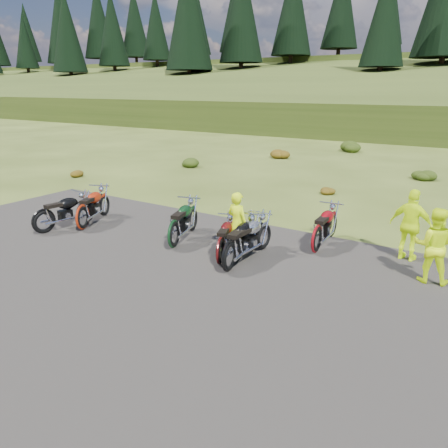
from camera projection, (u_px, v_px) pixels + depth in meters
The scene contains 35 objects.
ground at pixel (208, 270), 10.69m from camera, with size 300.00×300.00×0.00m, color #364416.
gravel_pad at pixel (153, 303), 9.09m from camera, with size 20.00×12.00×0.04m, color black.
conifer_4 at pixel (26, 33), 120.20m from camera, with size 6.60×6.60×17.00m.
conifer_5 at pixel (59, 34), 122.00m from camera, with size 6.16×6.16×16.00m.
conifer_7 at pixel (25, 41), 101.71m from camera, with size 5.28×5.28×14.00m.
conifer_8 at pixel (61, 23), 102.15m from camera, with size 7.92×7.92×20.00m.
conifer_9 at pixel (98, 20), 103.65m from camera, with size 7.48×7.48×19.00m.
conifer_10 at pixel (134, 22), 105.38m from camera, with size 7.04×7.04×18.00m.
conifer_11 at pixel (67, 31), 83.66m from camera, with size 6.60×6.60×17.00m.
conifer_12 at pixel (112, 28), 85.16m from camera, with size 6.16×6.16×16.00m.
conifer_13 at pixel (156, 25), 86.65m from camera, with size 5.72×5.72×15.00m.
conifer_14 at pixel (198, 23), 88.15m from camera, with size 5.28×5.28×14.00m.
conifer_15 at pixel (239, 5), 88.77m from camera, with size 7.92×7.92×20.00m.
conifer_16 at pixel (188, 12), 67.11m from camera, with size 7.48×7.48×19.00m.
conifer_17 at pixel (242, 9), 68.60m from camera, with size 7.04×7.04×18.00m.
conifer_18 at pixel (293, 6), 70.10m from camera, with size 6.60×6.60×17.00m.
conifer_19 at pixel (342, 3), 71.60m from camera, with size 6.16×6.16×16.00m.
conifer_20 at pixel (389, 3), 73.21m from camera, with size 5.72×5.72×15.00m.
conifer_21 at pixel (386, 13), 51.61m from camera, with size 5.28×5.28×14.00m.
shrub_0 at pixel (78, 172), 21.63m from camera, with size 0.77×0.77×0.45m, color #67390C.
shrub_1 at pixel (190, 161), 24.36m from camera, with size 1.03×1.03×0.61m, color black.
shrub_2 at pixel (278, 152), 27.08m from camera, with size 1.30×1.30×0.77m, color #67390C.
shrub_3 at pixel (351, 145), 29.80m from camera, with size 1.56×1.56×0.92m, color black.
shrub_4 at pixel (326, 189), 18.20m from camera, with size 0.77×0.77×0.45m, color #67390C.
shrub_5 at pixel (423, 174), 20.92m from camera, with size 1.03×1.03×0.61m, color black.
motorcycle_0 at pixel (45, 234), 13.31m from camera, with size 2.15×0.72×1.13m, color black, non-canonical shape.
motorcycle_1 at pixel (84, 230), 13.67m from camera, with size 2.24×0.75×1.17m, color #9A230B, non-canonical shape.
motorcycle_2 at pixel (174, 248), 12.13m from camera, with size 2.23×0.74×1.17m, color black, non-canonical shape.
motorcycle_3 at pixel (234, 268), 10.84m from camera, with size 2.19×0.73×1.15m, color #A4A3A8, non-canonical shape.
motorcycle_4 at pixel (220, 265), 11.03m from camera, with size 1.96×0.65×1.03m, color #410A0C, non-canonical shape.
motorcycle_5 at pixel (229, 272), 10.59m from camera, with size 2.23×0.74×1.17m, color black, non-canonical shape.
motorcycle_6 at pixel (316, 253), 11.77m from camera, with size 2.17×0.72×1.14m, color maroon, non-canonical shape.
person_middle at pixel (237, 224), 11.46m from camera, with size 0.61×0.40×1.68m, color #CBEA0C.
person_right_a at pixel (433, 247), 9.78m from camera, with size 0.85×0.66×1.74m, color #CBEA0C.
person_right_b at pixel (411, 226), 11.02m from camera, with size 1.08×0.45×1.85m, color #CBEA0C.
Camera 1 is at (5.68, -8.06, 4.30)m, focal length 35.00 mm.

